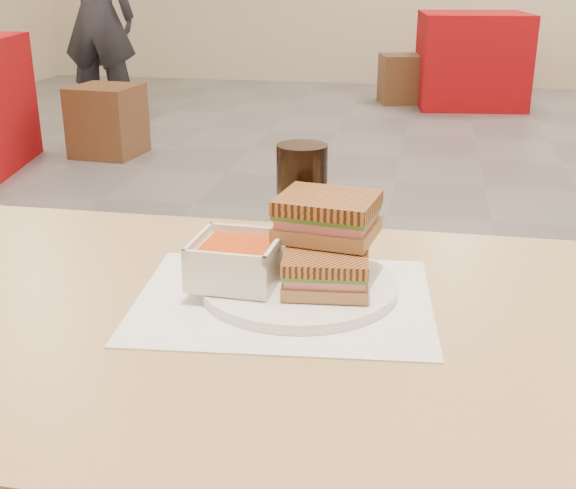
% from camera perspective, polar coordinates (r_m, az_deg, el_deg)
% --- Properties ---
extents(main_table, '(1.20, 0.71, 0.75)m').
position_cam_1_polar(main_table, '(0.96, -0.49, -11.75)').
color(main_table, tan).
rests_on(main_table, ground).
extents(tray_liner, '(0.40, 0.33, 0.00)m').
position_cam_1_polar(tray_liner, '(0.95, -0.34, -4.29)').
color(tray_liner, white).
rests_on(tray_liner, main_table).
extents(plate, '(0.26, 0.26, 0.01)m').
position_cam_1_polar(plate, '(0.97, 0.83, -3.21)').
color(plate, white).
rests_on(plate, tray_liner).
extents(soup_bowl, '(0.11, 0.11, 0.06)m').
position_cam_1_polar(soup_bowl, '(0.96, -3.99, -1.38)').
color(soup_bowl, white).
rests_on(soup_bowl, plate).
extents(panini_lower, '(0.11, 0.10, 0.05)m').
position_cam_1_polar(panini_lower, '(0.93, 2.93, -2.13)').
color(panini_lower, '#A07946').
rests_on(panini_lower, plate).
extents(panini_upper, '(0.14, 0.12, 0.06)m').
position_cam_1_polar(panini_upper, '(0.97, 3.06, 2.20)').
color(panini_upper, '#A07946').
rests_on(panini_upper, panini_lower).
extents(cola_glass, '(0.08, 0.08, 0.16)m').
position_cam_1_polar(cola_glass, '(1.10, 1.08, 3.60)').
color(cola_glass, black).
rests_on(cola_glass, main_table).
extents(bg_table_2, '(0.99, 0.99, 0.79)m').
position_cam_1_polar(bg_table_2, '(6.82, 13.95, 13.70)').
color(bg_table_2, '#A2050C').
rests_on(bg_table_2, ground).
extents(bg_chair_0r, '(0.43, 0.43, 0.45)m').
position_cam_1_polar(bg_chair_0r, '(4.95, -13.77, 9.27)').
color(bg_chair_0r, brown).
rests_on(bg_chair_0r, ground).
extents(bg_chair_2l, '(0.46, 0.46, 0.42)m').
position_cam_1_polar(bg_chair_2l, '(6.85, 8.78, 12.53)').
color(bg_chair_2l, brown).
rests_on(bg_chair_2l, ground).
extents(bg_chair_2r, '(0.51, 0.51, 0.47)m').
position_cam_1_polar(bg_chair_2r, '(7.04, 16.10, 12.42)').
color(bg_chair_2r, brown).
rests_on(bg_chair_2r, ground).
extents(patron_a, '(0.60, 0.41, 1.60)m').
position_cam_1_polar(patron_a, '(6.08, -14.56, 16.73)').
color(patron_a, black).
rests_on(patron_a, ground).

